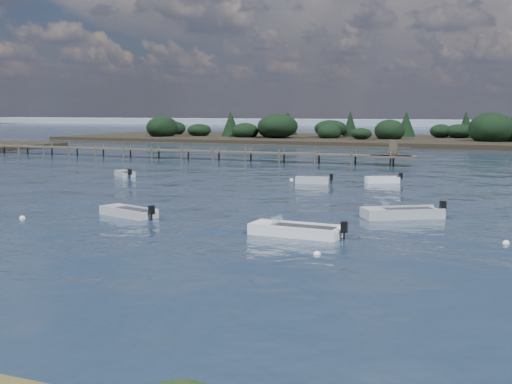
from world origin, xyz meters
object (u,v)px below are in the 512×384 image
at_px(dinghy_mid_white_a, 295,232).
at_px(tender_far_grey, 125,175).
at_px(dinghy_mid_white_b, 402,215).
at_px(tender_far_grey_b, 382,181).
at_px(tender_far_white, 313,181).
at_px(dinghy_mid_grey, 128,214).
at_px(jetty, 185,151).

relative_size(dinghy_mid_white_a, tender_far_grey, 1.65).
xyz_separation_m(dinghy_mid_white_b, tender_far_grey_b, (-4.54, 16.88, -0.01)).
xyz_separation_m(tender_far_white, dinghy_mid_white_b, (9.80, -14.45, 0.01)).
relative_size(dinghy_mid_grey, tender_far_white, 1.28).
bearing_deg(dinghy_mid_white_a, dinghy_mid_white_b, 61.72).
xyz_separation_m(dinghy_mid_grey, tender_far_white, (4.65, 19.85, 0.01)).
distance_m(dinghy_mid_white_a, dinghy_mid_white_b, 8.07).
xyz_separation_m(tender_far_white, tender_far_grey_b, (5.26, 2.43, 0.00)).
xyz_separation_m(tender_far_white, jetty, (-22.82, 19.66, 0.84)).
distance_m(tender_far_grey, jetty, 21.74).
distance_m(dinghy_mid_white_b, tender_far_grey, 30.20).
relative_size(dinghy_mid_grey, tender_far_grey_b, 1.31).
height_order(dinghy_mid_white_a, tender_far_grey, dinghy_mid_white_a).
relative_size(dinghy_mid_grey, dinghy_mid_white_b, 0.86).
xyz_separation_m(dinghy_mid_grey, dinghy_mid_white_a, (10.63, -1.71, 0.01)).
height_order(dinghy_mid_white_b, tender_far_grey, dinghy_mid_white_b).
height_order(dinghy_mid_grey, dinghy_mid_white_b, dinghy_mid_white_b).
bearing_deg(dinghy_mid_white_b, dinghy_mid_grey, -159.51).
xyz_separation_m(dinghy_mid_white_a, tender_far_grey_b, (-0.72, 23.99, 0.00)).
distance_m(tender_far_white, tender_far_grey_b, 5.80).
bearing_deg(tender_far_grey_b, tender_far_grey, -170.47).
xyz_separation_m(dinghy_mid_white_a, dinghy_mid_white_b, (3.82, 7.11, 0.01)).
bearing_deg(jetty, tender_far_grey_b, -31.53).
height_order(dinghy_mid_grey, dinghy_mid_white_a, dinghy_mid_white_a).
relative_size(tender_far_grey, tender_far_grey_b, 0.95).
xyz_separation_m(tender_far_grey, tender_far_grey_b, (22.68, 3.81, 0.01)).
bearing_deg(dinghy_mid_white_a, jetty, 124.94).
bearing_deg(tender_far_white, tender_far_grey, -175.47).
bearing_deg(tender_far_grey_b, jetty, 148.47).
relative_size(tender_far_grey, jetty, 0.04).
distance_m(dinghy_mid_white_a, tender_far_grey, 30.90).
distance_m(tender_far_white, jetty, 30.13).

